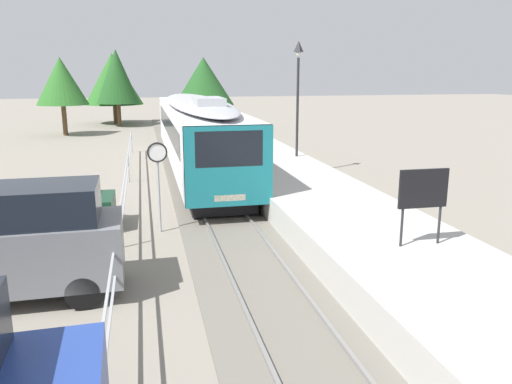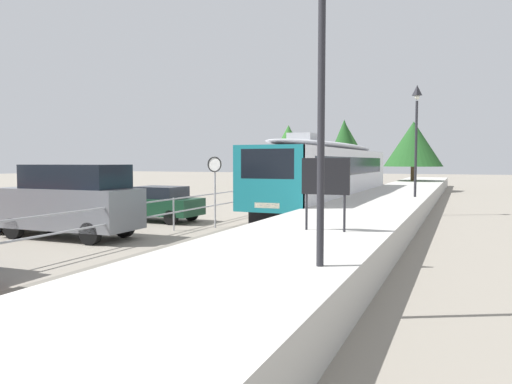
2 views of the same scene
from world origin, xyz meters
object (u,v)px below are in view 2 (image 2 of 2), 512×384
parked_hatchback_dark_green (157,203)px  platform_lamp_near_end (322,36)px  speed_limit_sign (215,174)px  platform_lamp_mid_platform (417,119)px  platform_notice_board (325,179)px  parked_van_grey (71,200)px  commuter_train (331,170)px

parked_hatchback_dark_green → platform_lamp_near_end: bearing=-44.9°
speed_limit_sign → platform_lamp_mid_platform: bearing=48.9°
platform_notice_board → parked_hatchback_dark_green: platform_notice_board is taller
speed_limit_sign → parked_van_grey: 5.37m
parked_van_grey → platform_notice_board: bearing=-6.4°
commuter_train → platform_notice_board: size_ratio=10.60×
commuter_train → platform_lamp_near_end: (4.60, -18.61, 2.48)m
commuter_train → platform_notice_board: commuter_train is taller
commuter_train → parked_van_grey: (-5.52, -13.57, -0.85)m
platform_lamp_mid_platform → parked_van_grey: 15.98m
platform_lamp_mid_platform → parked_hatchback_dark_green: platform_lamp_mid_platform is taller
speed_limit_sign → platform_lamp_near_end: bearing=-53.5°
commuter_train → platform_lamp_mid_platform: (4.60, -1.66, 2.48)m
commuter_train → platform_lamp_near_end: 19.33m
commuter_train → parked_van_grey: commuter_train is taller
platform_lamp_mid_platform → parked_hatchback_dark_green: bearing=-146.0°
commuter_train → speed_limit_sign: bearing=-103.1°
commuter_train → platform_lamp_near_end: size_ratio=3.57×
platform_lamp_near_end → parked_van_grey: size_ratio=1.08×
parked_van_grey → parked_hatchback_dark_green: parked_van_grey is taller
parked_van_grey → commuter_train: bearing=67.9°
platform_lamp_near_end → speed_limit_sign: 11.68m
platform_notice_board → parked_van_grey: size_ratio=0.36×
parked_van_grey → platform_lamp_near_end: bearing=-26.5°
platform_lamp_near_end → parked_van_grey: (-10.12, 5.04, -3.33)m
speed_limit_sign → parked_hatchback_dark_green: bearing=164.2°
parked_hatchback_dark_green → platform_lamp_mid_platform: bearing=34.0°
platform_lamp_near_end → parked_hatchback_dark_green: bearing=135.1°
platform_lamp_near_end → parked_hatchback_dark_green: size_ratio=1.32×
speed_limit_sign → parked_hatchback_dark_green: (-3.35, 0.95, -1.33)m
platform_lamp_near_end → platform_notice_board: platform_lamp_near_end is taller
commuter_train → platform_notice_board: bearing=-76.1°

